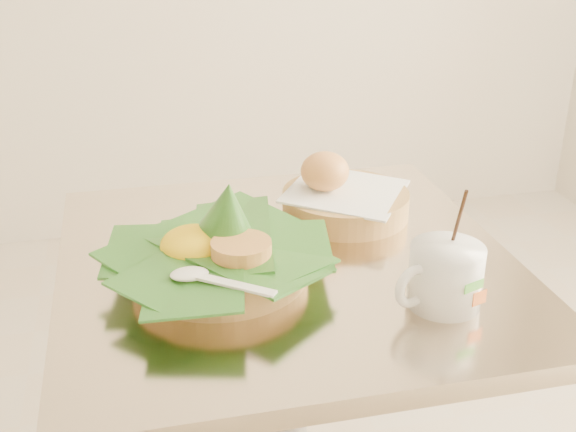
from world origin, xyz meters
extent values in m
cube|color=beige|center=(0.12, 0.05, 0.73)|extent=(0.70, 0.70, 0.03)
cylinder|color=tan|center=(0.01, 0.02, 0.77)|extent=(0.26, 0.26, 0.04)
cone|color=#295A19|center=(0.03, 0.03, 0.85)|extent=(0.12, 0.14, 0.13)
ellipsoid|color=yellow|center=(-0.02, 0.03, 0.80)|extent=(0.10, 0.10, 0.05)
cylinder|color=#CC9347|center=(0.04, -0.02, 0.81)|extent=(0.09, 0.09, 0.02)
cylinder|color=tan|center=(0.26, 0.19, 0.77)|extent=(0.22, 0.22, 0.04)
cube|color=white|center=(0.26, 0.19, 0.80)|extent=(0.26, 0.26, 0.01)
ellipsoid|color=#B36329|center=(0.22, 0.20, 0.83)|extent=(0.08, 0.08, 0.07)
cylinder|color=white|center=(0.30, -0.13, 0.79)|extent=(0.10, 0.10, 0.09)
torus|color=white|center=(0.25, -0.15, 0.80)|extent=(0.06, 0.03, 0.06)
cylinder|color=#462514|center=(0.30, -0.13, 0.83)|extent=(0.09, 0.09, 0.01)
cylinder|color=black|center=(0.32, -0.12, 0.86)|extent=(0.01, 0.05, 0.13)
cube|color=green|center=(0.32, -0.18, 0.80)|extent=(0.03, 0.01, 0.01)
cube|color=orange|center=(0.33, -0.18, 0.78)|extent=(0.02, 0.01, 0.02)
camera|label=1|loc=(-0.10, -0.92, 1.28)|focal=45.00mm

